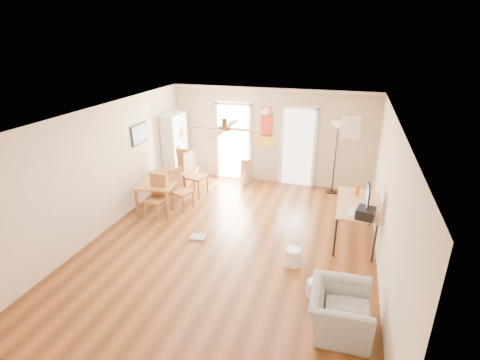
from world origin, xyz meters
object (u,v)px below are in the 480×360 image
(dining_chair_right_b, at_px, (182,190))
(wastebasket_a, at_px, (293,257))
(printer, at_px, (366,213))
(armchair, at_px, (340,311))
(torchiere_lamp, at_px, (335,159))
(dining_chair_right_a, at_px, (196,174))
(computer_desk, at_px, (355,222))
(dining_chair_near, at_px, (155,197))
(dining_chair_far, at_px, (189,167))
(bookshelf, at_px, (175,148))
(dining_table, at_px, (162,192))
(wastebasket_b, at_px, (314,289))
(trash_can, at_px, (246,170))

(dining_chair_right_b, xyz_separation_m, wastebasket_a, (2.89, -1.53, -0.32))
(printer, bearing_deg, armchair, -86.79)
(torchiere_lamp, bearing_deg, printer, -76.40)
(dining_chair_right_a, relative_size, wastebasket_a, 3.45)
(dining_chair_right_b, bearing_deg, computer_desk, -75.44)
(dining_chair_near, bearing_deg, wastebasket_a, -11.05)
(printer, bearing_deg, dining_chair_right_b, 179.30)
(dining_chair_far, distance_m, torchiere_lamp, 3.83)
(bookshelf, distance_m, dining_table, 1.74)
(bookshelf, distance_m, printer, 5.59)
(dining_chair_far, bearing_deg, dining_chair_right_b, 98.09)
(bookshelf, height_order, dining_chair_right_b, bookshelf)
(dining_chair_near, xyz_separation_m, wastebasket_a, (3.28, -0.94, -0.33))
(dining_chair_right_a, bearing_deg, wastebasket_b, -122.19)
(dining_table, xyz_separation_m, dining_chair_right_a, (0.55, 0.81, 0.22))
(computer_desk, distance_m, armchair, 2.58)
(bookshelf, relative_size, wastebasket_b, 6.86)
(wastebasket_b, height_order, armchair, armchair)
(wastebasket_a, bearing_deg, dining_chair_right_b, 152.07)
(dining_chair_right_a, distance_m, dining_chair_near, 1.47)
(computer_desk, distance_m, wastebasket_b, 2.07)
(armchair, bearing_deg, wastebasket_b, 32.69)
(bookshelf, relative_size, dining_chair_near, 1.93)
(dining_table, xyz_separation_m, wastebasket_b, (3.89, -2.31, -0.21))
(trash_can, height_order, computer_desk, computer_desk)
(torchiere_lamp, distance_m, wastebasket_b, 4.36)
(bookshelf, height_order, armchair, bookshelf)
(bookshelf, xyz_separation_m, dining_table, (0.39, -1.59, -0.61))
(dining_chair_right_b, relative_size, torchiere_lamp, 0.52)
(torchiere_lamp, bearing_deg, trash_can, -179.93)
(dining_chair_right_b, relative_size, computer_desk, 0.63)
(dining_chair_far, bearing_deg, dining_table, 73.69)
(wastebasket_b, bearing_deg, dining_chair_right_a, 137.03)
(dining_chair_right_b, distance_m, armchair, 4.73)
(trash_can, distance_m, computer_desk, 3.73)
(dining_table, xyz_separation_m, wastebasket_a, (3.44, -1.56, -0.18))
(dining_chair_far, xyz_separation_m, wastebasket_a, (3.28, -2.80, -0.40))
(trash_can, height_order, wastebasket_a, trash_can)
(trash_can, height_order, wastebasket_b, trash_can)
(dining_chair_near, xyz_separation_m, computer_desk, (4.31, 0.28, -0.08))
(dining_chair_right_b, bearing_deg, dining_chair_near, 165.09)
(computer_desk, xyz_separation_m, wastebasket_a, (-1.03, -1.22, -0.25))
(dining_table, xyz_separation_m, dining_chair_far, (0.15, 1.24, 0.22))
(dining_chair_near, distance_m, wastebasket_b, 4.12)
(bookshelf, bearing_deg, dining_table, -76.02)
(dining_table, bearing_deg, computer_desk, -4.26)
(computer_desk, bearing_deg, trash_can, 141.79)
(bookshelf, relative_size, printer, 5.42)
(torchiere_lamp, height_order, armchair, torchiere_lamp)
(trash_can, xyz_separation_m, wastebasket_a, (1.90, -3.53, -0.20))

